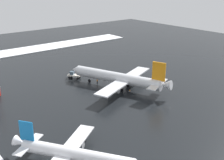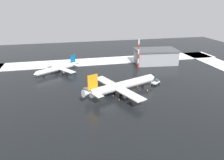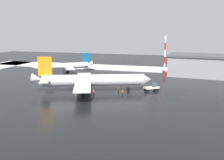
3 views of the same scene
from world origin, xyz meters
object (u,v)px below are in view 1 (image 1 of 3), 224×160
object	(u,v)px
airplane_parked_portside	(119,78)
traffic_cone_mid_line	(136,86)
airplane_foreground_jet	(73,154)
ground_crew_near_tug	(104,76)
ground_crew_beside_wing	(123,81)
pushback_tug	(74,75)
traffic_cone_near_nose	(130,90)
ground_crew_mid_apron	(97,81)

from	to	relation	value
airplane_parked_portside	traffic_cone_mid_line	xyz separation A→B (m)	(2.56, 5.64, -3.36)
airplane_foreground_jet	ground_crew_near_tug	world-z (taller)	airplane_foreground_jet
airplane_foreground_jet	traffic_cone_mid_line	world-z (taller)	airplane_foreground_jet
airplane_parked_portside	ground_crew_beside_wing	size ratio (longest dim) A/B	20.79
traffic_cone_mid_line	pushback_tug	bearing A→B (deg)	-149.98
airplane_foreground_jet	pushback_tug	distance (m)	51.70
airplane_foreground_jet	traffic_cone_mid_line	xyz separation A→B (m)	(-23.25, 39.15, -2.41)
pushback_tug	ground_crew_beside_wing	size ratio (longest dim) A/B	2.92
airplane_parked_portside	airplane_foreground_jet	bearing A→B (deg)	106.29
ground_crew_beside_wing	traffic_cone_near_nose	xyz separation A→B (m)	(6.48, -2.77, -0.70)
airplane_parked_portside	traffic_cone_near_nose	distance (m)	5.32
ground_crew_mid_apron	ground_crew_near_tug	xyz separation A→B (m)	(-2.62, 4.97, 0.00)
ground_crew_beside_wing	ground_crew_near_tug	distance (m)	8.43
airplane_foreground_jet	traffic_cone_near_nose	distance (m)	41.31
traffic_cone_mid_line	airplane_parked_portside	bearing A→B (deg)	-114.40
pushback_tug	traffic_cone_mid_line	bearing A→B (deg)	173.19
airplane_parked_portside	ground_crew_mid_apron	xyz separation A→B (m)	(-8.12, -3.00, -2.66)
airplane_parked_portside	traffic_cone_near_nose	world-z (taller)	airplane_parked_portside
airplane_parked_portside	traffic_cone_mid_line	distance (m)	7.05
traffic_cone_mid_line	ground_crew_mid_apron	bearing A→B (deg)	-141.02
airplane_parked_portside	ground_crew_near_tug	size ratio (longest dim) A/B	20.79
traffic_cone_near_nose	ground_crew_mid_apron	bearing A→B (deg)	-159.78
airplane_foreground_jet	ground_crew_beside_wing	distance (m)	47.24
airplane_foreground_jet	traffic_cone_mid_line	distance (m)	45.59
traffic_cone_near_nose	traffic_cone_mid_line	xyz separation A→B (m)	(-1.32, 4.22, 0.00)
ground_crew_near_tug	airplane_foreground_jet	bearing A→B (deg)	152.35
ground_crew_near_tug	traffic_cone_mid_line	xyz separation A→B (m)	(13.30, 3.67, -0.70)
airplane_foreground_jet	ground_crew_beside_wing	world-z (taller)	airplane_foreground_jet
ground_crew_mid_apron	ground_crew_near_tug	size ratio (longest dim) A/B	1.00
airplane_parked_portside	ground_crew_mid_apron	bearing A→B (deg)	-1.03
ground_crew_mid_apron	ground_crew_near_tug	world-z (taller)	same
airplane_parked_portside	airplane_foreground_jet	distance (m)	42.30
traffic_cone_near_nose	traffic_cone_mid_line	distance (m)	4.42
ground_crew_beside_wing	ground_crew_near_tug	bearing A→B (deg)	52.57
pushback_tug	airplane_parked_portside	bearing A→B (deg)	162.38
pushback_tug	ground_crew_beside_wing	xyz separation A→B (m)	(15.54, 10.51, -0.31)
airplane_parked_portside	pushback_tug	bearing A→B (deg)	-2.11
airplane_parked_portside	pushback_tug	xyz separation A→B (m)	(-18.15, -6.32, -2.35)
airplane_parked_portside	ground_crew_beside_wing	distance (m)	5.61
ground_crew_beside_wing	ground_crew_near_tug	xyz separation A→B (m)	(-8.13, -2.22, 0.00)
airplane_parked_portside	airplane_foreground_jet	xyz separation A→B (m)	(25.81, -33.51, -0.95)
ground_crew_mid_apron	traffic_cone_near_nose	distance (m)	12.81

